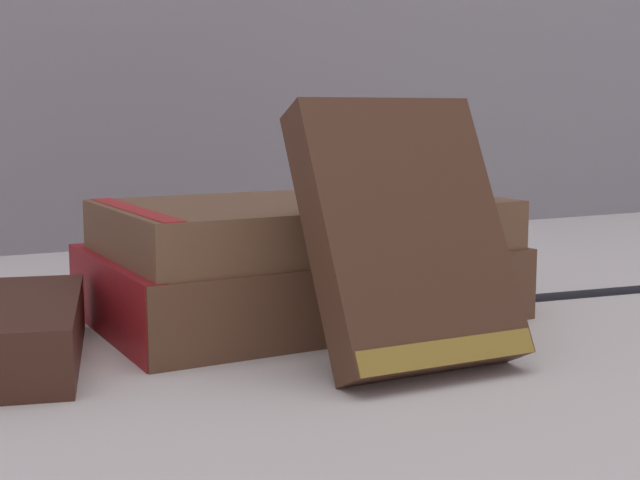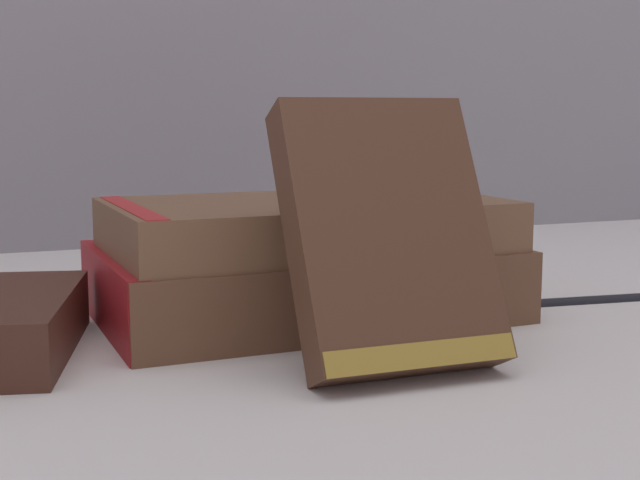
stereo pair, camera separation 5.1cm
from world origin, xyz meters
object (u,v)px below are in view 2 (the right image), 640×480
reading_glasses (203,278)px  book_flat_top (305,224)px  book_flat_bottom (293,281)px  fountain_pen (603,295)px  pocket_watch (388,193)px  book_leaning_front (391,245)px

reading_glasses → book_flat_top: bearing=-72.1°
book_flat_bottom → fountain_pen: bearing=-12.3°
book_flat_bottom → reading_glasses: bearing=98.6°
fountain_pen → book_flat_bottom: bearing=176.2°
pocket_watch → reading_glasses: 0.18m
book_flat_top → reading_glasses: bearing=99.9°
book_leaning_front → fountain_pen: bearing=23.9°
pocket_watch → fountain_pen: size_ratio=0.38×
book_flat_top → pocket_watch: size_ratio=4.67×
book_flat_bottom → pocket_watch: 0.08m
book_flat_top → fountain_pen: 0.21m
book_flat_top → pocket_watch: (0.05, -0.01, 0.02)m
book_leaning_front → pocket_watch: bearing=65.4°
book_leaning_front → reading_glasses: bearing=97.0°
book_leaning_front → fountain_pen: book_leaning_front is taller
reading_glasses → pocket_watch: bearing=-54.8°
book_flat_bottom → fountain_pen: size_ratio=1.88×
reading_glasses → book_flat_bottom: bearing=-73.6°
book_flat_top → pocket_watch: bearing=-8.6°
pocket_watch → reading_glasses: (-0.08, 0.15, -0.07)m
book_flat_top → reading_glasses: book_flat_top is taller
book_flat_bottom → fountain_pen: book_flat_bottom is taller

